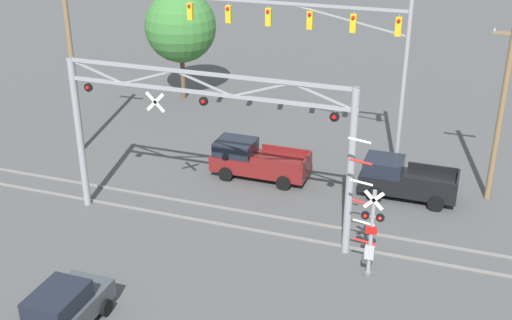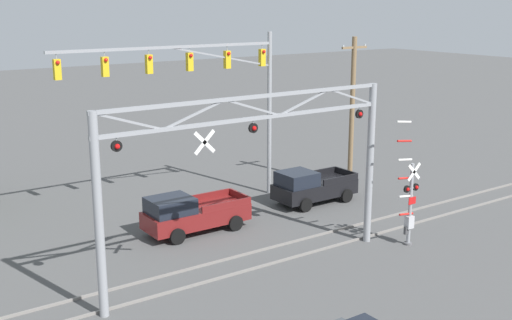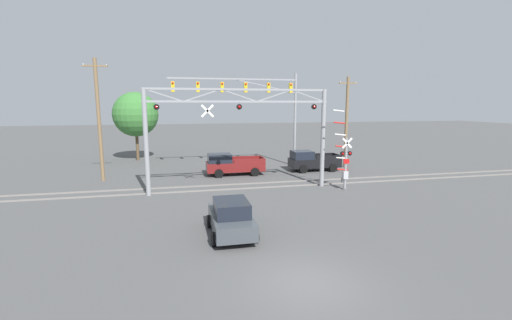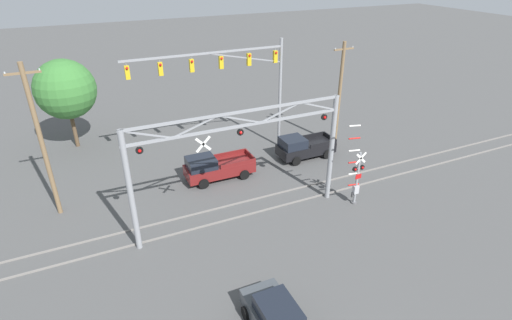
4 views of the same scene
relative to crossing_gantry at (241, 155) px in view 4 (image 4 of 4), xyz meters
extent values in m
cube|color=gray|center=(0.01, 0.28, -4.44)|extent=(80.00, 0.08, 0.10)
cube|color=gray|center=(0.01, 1.72, -4.44)|extent=(80.00, 0.08, 0.10)
cylinder|color=gray|center=(-6.21, 0.00, -0.93)|extent=(0.32, 0.32, 7.12)
cylinder|color=gray|center=(6.23, 0.00, -0.93)|extent=(0.32, 0.32, 7.12)
cube|color=gray|center=(0.01, 0.00, 1.74)|extent=(12.75, 0.14, 0.14)
cube|color=gray|center=(0.01, 0.00, 2.56)|extent=(12.75, 0.14, 0.14)
cube|color=gray|center=(-4.96, 0.00, 2.15)|extent=(2.51, 0.08, 0.89)
cube|color=gray|center=(-2.48, 0.00, 2.15)|extent=(2.51, 0.08, 0.89)
cube|color=gray|center=(0.01, 0.00, 2.15)|extent=(2.51, 0.08, 0.89)
cube|color=gray|center=(2.50, 0.00, 2.15)|extent=(2.51, 0.08, 0.89)
cube|color=gray|center=(4.98, 0.00, 2.15)|extent=(2.51, 0.08, 0.89)
cylinder|color=black|center=(-5.45, 0.00, 1.38)|extent=(0.38, 0.10, 0.38)
sphere|color=red|center=(-5.45, -0.07, 1.38)|extent=(0.18, 0.18, 0.18)
cylinder|color=gray|center=(-5.45, 0.00, 1.62)|extent=(0.04, 0.04, 0.10)
cylinder|color=black|center=(0.01, 0.00, 1.38)|extent=(0.38, 0.10, 0.38)
sphere|color=red|center=(0.01, -0.07, 1.38)|extent=(0.18, 0.18, 0.18)
cylinder|color=gray|center=(0.01, 0.00, 1.62)|extent=(0.04, 0.04, 0.10)
cylinder|color=black|center=(5.47, 0.00, 1.38)|extent=(0.38, 0.10, 0.38)
sphere|color=red|center=(5.47, -0.07, 1.38)|extent=(0.18, 0.18, 0.18)
cylinder|color=gray|center=(5.47, 0.00, 1.62)|extent=(0.04, 0.04, 0.10)
cube|color=white|center=(-2.17, -0.10, 1.12)|extent=(0.88, 0.03, 0.88)
cube|color=white|center=(-2.17, -0.10, 1.12)|extent=(0.88, 0.03, 0.88)
cylinder|color=black|center=(-2.17, -0.12, 1.12)|extent=(0.04, 0.04, 0.02)
cylinder|color=gray|center=(7.42, -1.37, -2.64)|extent=(0.16, 0.16, 3.71)
cylinder|color=#59595B|center=(7.42, -1.37, -4.44)|extent=(0.35, 0.35, 0.10)
cube|color=white|center=(7.42, -1.48, -1.13)|extent=(0.78, 0.03, 0.78)
cube|color=white|center=(7.42, -1.48, -1.13)|extent=(0.78, 0.03, 0.78)
cylinder|color=black|center=(7.42, -1.50, -1.13)|extent=(0.04, 0.04, 0.02)
cylinder|color=black|center=(7.14, -1.37, -1.88)|extent=(0.32, 0.09, 0.32)
sphere|color=red|center=(7.14, -1.43, -1.88)|extent=(0.16, 0.16, 0.16)
cylinder|color=black|center=(7.70, -1.37, -1.88)|extent=(0.32, 0.09, 0.32)
sphere|color=red|center=(7.70, -1.43, -1.88)|extent=(0.16, 0.16, 0.16)
cube|color=gray|center=(7.42, -1.37, -1.88)|extent=(0.64, 0.06, 0.06)
cube|color=red|center=(7.42, -1.47, -2.43)|extent=(0.44, 0.02, 0.32)
cube|color=#B2B2B7|center=(7.42, -1.37, -3.44)|extent=(0.36, 0.28, 0.56)
cylinder|color=red|center=(7.20, -1.37, -3.03)|extent=(0.84, 0.09, 0.18)
cylinder|color=white|center=(7.10, -1.37, -2.20)|extent=(0.84, 0.09, 0.18)
cylinder|color=red|center=(7.01, -1.37, -1.37)|extent=(0.84, 0.09, 0.18)
cylinder|color=white|center=(6.91, -1.37, -0.54)|extent=(0.84, 0.09, 0.18)
cylinder|color=red|center=(6.82, -1.37, 0.29)|extent=(0.84, 0.09, 0.18)
cylinder|color=white|center=(6.73, -1.37, 1.12)|extent=(0.84, 0.09, 0.18)
cube|color=#3F3F42|center=(7.28, -1.37, -3.79)|extent=(0.24, 0.12, 0.36)
cylinder|color=gray|center=(7.03, 8.59, -0.01)|extent=(0.24, 0.24, 8.96)
cube|color=gray|center=(1.03, 8.59, 3.87)|extent=(12.00, 0.14, 0.14)
cube|color=gray|center=(4.03, 8.59, 3.27)|extent=(6.02, 0.08, 1.28)
cylinder|color=gray|center=(-4.47, 8.59, 3.72)|extent=(0.04, 0.04, 0.30)
cube|color=gold|center=(-4.47, 8.59, 3.11)|extent=(0.30, 0.26, 0.90)
sphere|color=red|center=(-4.47, 8.42, 3.44)|extent=(0.18, 0.18, 0.18)
cylinder|color=gray|center=(-2.27, 8.59, 3.72)|extent=(0.04, 0.04, 0.30)
cube|color=gold|center=(-2.27, 8.59, 3.11)|extent=(0.30, 0.26, 0.90)
sphere|color=red|center=(-2.27, 8.42, 3.44)|extent=(0.18, 0.18, 0.18)
cylinder|color=gray|center=(-0.07, 8.59, 3.72)|extent=(0.04, 0.04, 0.30)
cube|color=gold|center=(-0.07, 8.59, 3.11)|extent=(0.30, 0.26, 0.90)
sphere|color=red|center=(-0.07, 8.42, 3.44)|extent=(0.18, 0.18, 0.18)
cylinder|color=gray|center=(2.13, 8.59, 3.72)|extent=(0.04, 0.04, 0.30)
cube|color=gold|center=(2.13, 8.59, 3.11)|extent=(0.30, 0.26, 0.90)
sphere|color=red|center=(2.13, 8.42, 3.44)|extent=(0.18, 0.18, 0.18)
cylinder|color=gray|center=(4.33, 8.59, 3.72)|extent=(0.04, 0.04, 0.30)
cube|color=gold|center=(4.33, 8.59, 3.11)|extent=(0.30, 0.26, 0.90)
sphere|color=red|center=(4.33, 8.42, 3.44)|extent=(0.18, 0.18, 0.18)
cylinder|color=gray|center=(6.53, 8.59, 3.72)|extent=(0.04, 0.04, 0.30)
cube|color=gold|center=(6.53, 8.59, 3.11)|extent=(0.30, 0.26, 0.90)
sphere|color=red|center=(6.53, 8.42, 3.44)|extent=(0.18, 0.18, 0.18)
cube|color=maroon|center=(0.58, 5.49, -3.73)|extent=(4.96, 1.88, 0.79)
cube|color=black|center=(-0.77, 5.49, -2.98)|extent=(1.96, 1.73, 0.72)
cube|color=maroon|center=(1.66, 4.59, -3.18)|extent=(2.60, 0.08, 0.32)
cube|color=maroon|center=(1.66, 6.39, -3.18)|extent=(2.60, 0.08, 0.32)
cube|color=maroon|center=(3.01, 5.49, -3.18)|extent=(0.10, 1.80, 0.32)
cylinder|color=black|center=(-0.96, 4.54, -4.13)|extent=(0.73, 0.24, 0.73)
cylinder|color=black|center=(-0.96, 6.44, -4.13)|extent=(0.73, 0.24, 0.73)
cylinder|color=black|center=(2.12, 4.54, -4.13)|extent=(0.73, 0.24, 0.73)
cylinder|color=black|center=(2.12, 6.44, -4.13)|extent=(0.73, 0.24, 0.73)
cube|color=black|center=(8.01, 5.77, -3.73)|extent=(4.57, 1.88, 0.79)
cube|color=black|center=(6.78, 5.77, -2.98)|extent=(1.81, 1.73, 0.72)
cube|color=black|center=(9.01, 4.87, -3.18)|extent=(2.37, 0.08, 0.32)
cube|color=black|center=(9.01, 6.67, -3.18)|extent=(2.37, 0.08, 0.32)
cube|color=black|center=(10.25, 5.77, -3.18)|extent=(0.10, 1.80, 0.32)
cylinder|color=black|center=(6.59, 4.82, -4.13)|extent=(0.73, 0.24, 0.73)
cylinder|color=black|center=(6.59, 6.72, -4.13)|extent=(0.73, 0.24, 0.73)
cylinder|color=black|center=(9.43, 4.82, -4.13)|extent=(0.73, 0.24, 0.73)
cylinder|color=black|center=(9.43, 6.72, -4.13)|extent=(0.73, 0.24, 0.73)
cube|color=#3D4247|center=(-1.84, -8.15, -3.82)|extent=(1.79, 3.93, 0.71)
cube|color=black|center=(-1.84, -8.30, -3.14)|extent=(1.52, 2.04, 0.66)
cylinder|color=black|center=(-2.74, -6.97, -4.18)|extent=(0.24, 0.62, 0.62)
cylinder|color=black|center=(-0.93, -6.97, -4.18)|extent=(0.24, 0.62, 0.62)
cylinder|color=brown|center=(-10.15, 5.55, 0.28)|extent=(0.28, 0.28, 9.55)
cube|color=brown|center=(-10.15, 5.55, 4.46)|extent=(1.80, 0.12, 0.12)
cylinder|color=silver|center=(-10.97, 5.55, 4.56)|extent=(0.08, 0.08, 0.12)
cylinder|color=silver|center=(-9.33, 5.55, 4.56)|extent=(0.08, 0.08, 0.12)
cylinder|color=brown|center=(11.67, 6.98, -0.18)|extent=(0.28, 0.28, 8.63)
cube|color=brown|center=(11.67, 6.98, 3.53)|extent=(1.80, 0.12, 0.12)
cylinder|color=silver|center=(10.85, 6.98, 3.63)|extent=(0.08, 0.08, 0.12)
cylinder|color=silver|center=(12.49, 6.98, 3.63)|extent=(0.08, 0.08, 0.12)
cylinder|color=brown|center=(-8.58, 15.64, -2.83)|extent=(0.32, 0.32, 3.32)
sphere|color=#387533|center=(-8.58, 15.64, 0.50)|extent=(4.77, 4.77, 4.77)
camera|label=1|loc=(10.31, -22.67, 10.00)|focal=45.00mm
camera|label=2|loc=(-13.43, -19.45, 5.96)|focal=45.00mm
camera|label=3|loc=(-4.05, -23.34, 1.54)|focal=24.00mm
camera|label=4|loc=(-7.63, -18.67, 10.10)|focal=28.00mm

